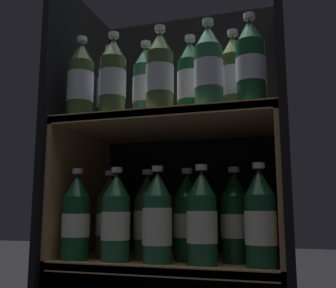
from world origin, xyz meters
The scene contains 23 objects.
fridge_back_wall centered at (0.00, 0.39, 0.52)m, with size 0.65×0.02×1.04m, color black.
fridge_side_left centered at (-0.31, 0.19, 0.52)m, with size 0.02×0.42×1.04m, color black.
fridge_side_right centered at (0.31, 0.19, 0.52)m, with size 0.02×0.42×1.04m, color black.
shelf_lower centered at (0.00, 0.18, 0.18)m, with size 0.61×0.38×0.23m.
shelf_upper centered at (0.00, 0.18, 0.44)m, with size 0.61×0.38×0.61m.
bottle_upper_front_0 centered at (-0.24, 0.06, 0.72)m, with size 0.08×0.08×0.24m.
bottle_upper_front_1 centered at (-0.14, 0.06, 0.72)m, with size 0.08×0.08×0.24m.
bottle_upper_front_2 centered at (0.00, 0.06, 0.72)m, with size 0.08×0.08×0.24m.
bottle_upper_front_3 centered at (0.13, 0.06, 0.72)m, with size 0.08×0.08×0.24m.
bottle_upper_front_4 centered at (0.24, 0.06, 0.72)m, with size 0.08×0.08×0.24m.
bottle_upper_back_0 centered at (-0.19, 0.14, 0.72)m, with size 0.08×0.08×0.24m.
bottle_upper_back_1 centered at (-0.07, 0.14, 0.72)m, with size 0.08×0.08×0.24m.
bottle_upper_back_2 centered at (0.06, 0.14, 0.72)m, with size 0.08×0.08×0.24m.
bottle_upper_back_3 centered at (0.19, 0.14, 0.72)m, with size 0.08×0.08×0.24m.
bottle_lower_front_0 centered at (-0.24, 0.06, 0.34)m, with size 0.08×0.08×0.24m.
bottle_lower_front_1 centered at (-0.12, 0.06, 0.33)m, with size 0.08×0.08×0.24m.
bottle_lower_front_2 centered at (-0.01, 0.06, 0.33)m, with size 0.08×0.08×0.24m.
bottle_lower_front_3 centered at (0.11, 0.06, 0.33)m, with size 0.08×0.08×0.24m.
bottle_lower_front_4 centered at (0.25, 0.06, 0.33)m, with size 0.08×0.08×0.24m.
bottle_lower_back_0 centered at (-0.18, 0.14, 0.34)m, with size 0.08×0.08×0.24m.
bottle_lower_back_1 centered at (-0.06, 0.14, 0.33)m, with size 0.08×0.08×0.24m.
bottle_lower_back_2 centered at (0.05, 0.14, 0.34)m, with size 0.08×0.08×0.24m.
bottle_lower_back_3 centered at (0.18, 0.14, 0.34)m, with size 0.08×0.08×0.24m.
Camera 1 is at (0.31, -0.90, 0.36)m, focal length 42.00 mm.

